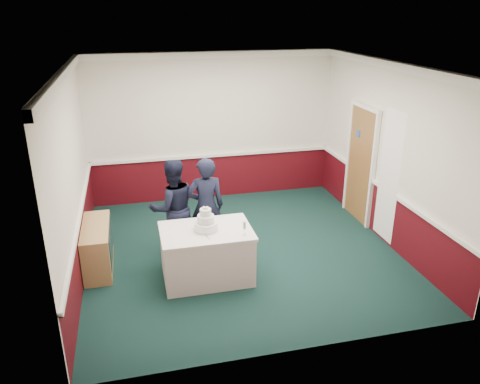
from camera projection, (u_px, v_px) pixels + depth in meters
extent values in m
plane|color=#14302B|center=(242.00, 251.00, 7.79)|extent=(5.00, 5.00, 0.00)
cube|color=silver|center=(213.00, 128.00, 9.47)|extent=(5.00, 0.05, 3.00)
cube|color=silver|center=(74.00, 178.00, 6.70)|extent=(0.05, 5.00, 3.00)
cube|color=silver|center=(386.00, 154.00, 7.77)|extent=(0.05, 5.00, 3.00)
cube|color=white|center=(242.00, 68.00, 6.69)|extent=(5.00, 5.00, 0.05)
cube|color=#460910|center=(214.00, 177.00, 9.86)|extent=(5.00, 0.02, 0.90)
cube|color=white|center=(214.00, 155.00, 9.68)|extent=(4.98, 0.05, 0.06)
cube|color=white|center=(211.00, 55.00, 8.93)|extent=(5.00, 0.08, 0.12)
cube|color=olive|center=(361.00, 165.00, 8.66)|extent=(0.05, 0.90, 2.10)
cube|color=#234799|center=(358.00, 134.00, 8.58)|extent=(0.01, 0.12, 0.12)
cube|color=white|center=(389.00, 177.00, 7.65)|extent=(0.02, 0.60, 2.20)
cube|color=tan|center=(98.00, 247.00, 7.19)|extent=(0.40, 1.20, 0.70)
cube|color=black|center=(111.00, 242.00, 7.22)|extent=(0.01, 1.00, 0.50)
cube|color=white|center=(207.00, 255.00, 6.90)|extent=(1.28, 0.88, 0.76)
cube|color=white|center=(206.00, 231.00, 6.75)|extent=(1.32, 0.92, 0.04)
cylinder|color=white|center=(206.00, 226.00, 6.72)|extent=(0.34, 0.34, 0.12)
cylinder|color=silver|center=(206.00, 229.00, 6.74)|extent=(0.35, 0.35, 0.03)
cylinder|color=white|center=(206.00, 219.00, 6.68)|extent=(0.24, 0.24, 0.11)
cylinder|color=silver|center=(206.00, 222.00, 6.70)|extent=(0.25, 0.25, 0.02)
cylinder|color=white|center=(206.00, 212.00, 6.64)|extent=(0.16, 0.16, 0.10)
cylinder|color=silver|center=(206.00, 215.00, 6.65)|extent=(0.17, 0.17, 0.02)
sphere|color=#EDE5C9|center=(205.00, 208.00, 6.62)|extent=(0.03, 0.03, 0.03)
sphere|color=#EDE5C9|center=(207.00, 207.00, 6.64)|extent=(0.03, 0.03, 0.03)
sphere|color=#EDE5C9|center=(204.00, 207.00, 6.63)|extent=(0.03, 0.03, 0.03)
sphere|color=#EDE5C9|center=(207.00, 208.00, 6.60)|extent=(0.03, 0.03, 0.03)
sphere|color=#EDE5C9|center=(204.00, 208.00, 6.60)|extent=(0.03, 0.03, 0.03)
cube|color=silver|center=(206.00, 236.00, 6.56)|extent=(0.07, 0.22, 0.00)
cylinder|color=silver|center=(244.00, 235.00, 6.60)|extent=(0.05, 0.05, 0.01)
cylinder|color=silver|center=(244.00, 232.00, 6.58)|extent=(0.01, 0.01, 0.09)
cylinder|color=silver|center=(244.00, 225.00, 6.54)|extent=(0.04, 0.04, 0.11)
imported|color=black|center=(173.00, 208.00, 7.45)|extent=(0.87, 0.73, 1.61)
imported|color=black|center=(206.00, 207.00, 7.45)|extent=(0.61, 0.41, 1.64)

